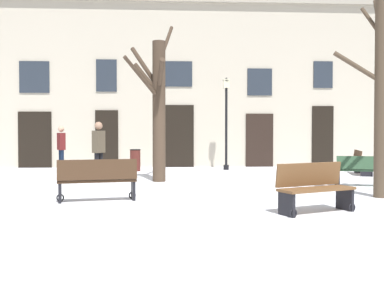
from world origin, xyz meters
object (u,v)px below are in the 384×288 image
at_px(streetlamp, 226,113).
at_px(person_strolling, 61,146).
at_px(litter_bin, 135,160).
at_px(bench_back_to_back_right, 361,162).
at_px(tree_right_of_center, 383,87).
at_px(person_near_bench, 99,148).
at_px(tree_center, 158,105).
at_px(bench_by_litter_bin, 368,170).
at_px(bench_far_corner, 314,188).
at_px(bench_near_lamp, 97,180).

height_order(streetlamp, person_strolling, streetlamp).
height_order(litter_bin, bench_back_to_back_right, bench_back_to_back_right).
bearing_deg(person_strolling, tree_right_of_center, -159.14).
distance_m(person_near_bench, person_strolling, 3.92).
relative_size(tree_center, bench_by_litter_bin, 2.74).
relative_size(tree_right_of_center, bench_far_corner, 3.00).
bearing_deg(bench_far_corner, bench_near_lamp, 136.02).
bearing_deg(bench_far_corner, tree_center, 95.16).
bearing_deg(tree_right_of_center, streetlamp, 108.10).
bearing_deg(bench_back_to_back_right, streetlamp, 77.82).
xyz_separation_m(streetlamp, bench_near_lamp, (-3.96, -8.23, -1.80)).
distance_m(litter_bin, person_near_bench, 3.84).
xyz_separation_m(tree_center, bench_by_litter_bin, (5.91, -1.66, -1.91)).
bearing_deg(streetlamp, bench_near_lamp, -115.70).
xyz_separation_m(tree_center, bench_back_to_back_right, (7.27, 1.87, -1.92)).
bearing_deg(streetlamp, bench_by_litter_bin, -61.35).
bearing_deg(person_near_bench, bench_far_corner, 73.43).
distance_m(streetlamp, bench_back_to_back_right, 5.47).
relative_size(bench_near_lamp, person_strolling, 1.01).
bearing_deg(bench_near_lamp, bench_back_to_back_right, -156.48).
distance_m(tree_center, litter_bin, 4.39).
bearing_deg(bench_by_litter_bin, tree_right_of_center, 87.08).
bearing_deg(tree_center, bench_far_corner, -61.55).
height_order(tree_center, bench_by_litter_bin, tree_center).
bearing_deg(streetlamp, bench_far_corner, -87.89).
relative_size(bench_far_corner, person_near_bench, 0.88).
relative_size(tree_center, bench_back_to_back_right, 2.97).
relative_size(bench_near_lamp, bench_back_to_back_right, 1.07).
distance_m(bench_near_lamp, bench_back_to_back_right, 10.37).
relative_size(tree_center, bench_far_corner, 3.04).
xyz_separation_m(litter_bin, bench_far_corner, (4.00, -9.46, 0.04)).
bearing_deg(person_strolling, bench_near_lamp, 167.93).
height_order(streetlamp, bench_by_litter_bin, streetlamp).
xyz_separation_m(bench_near_lamp, person_near_bench, (-0.56, 4.15, 0.56)).
relative_size(tree_right_of_center, litter_bin, 5.71).
distance_m(bench_near_lamp, person_strolling, 7.98).
relative_size(tree_center, bench_near_lamp, 2.78).
xyz_separation_m(tree_right_of_center, bench_by_litter_bin, (0.61, 2.09, -2.14)).
height_order(streetlamp, bench_back_to_back_right, streetlamp).
height_order(tree_right_of_center, bench_far_corner, tree_right_of_center).
bearing_deg(bench_back_to_back_right, bench_near_lamp, 139.56).
xyz_separation_m(bench_near_lamp, bench_back_to_back_right, (8.54, 5.88, -0.04)).
bearing_deg(litter_bin, tree_center, -76.12).
relative_size(bench_by_litter_bin, bench_back_to_back_right, 1.09).
height_order(tree_right_of_center, bench_by_litter_bin, tree_right_of_center).
height_order(bench_by_litter_bin, bench_near_lamp, bench_near_lamp).
distance_m(bench_by_litter_bin, person_strolling, 10.98).
distance_m(bench_by_litter_bin, bench_far_corner, 4.90).
xyz_separation_m(tree_center, litter_bin, (-0.94, 3.82, -1.93)).
height_order(bench_near_lamp, person_strolling, person_strolling).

